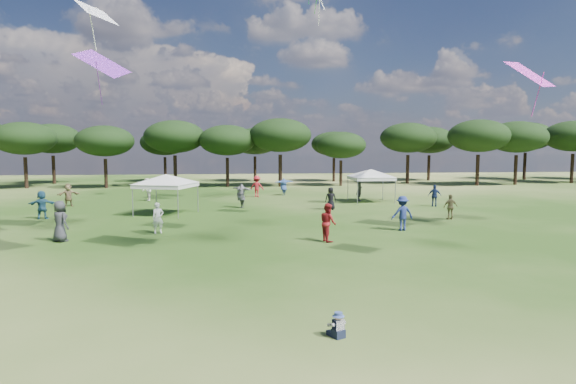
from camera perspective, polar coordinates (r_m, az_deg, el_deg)
The scene contains 6 objects.
ground at distance 10.17m, azimuth 5.30°, elevation -20.31°, with size 140.00×140.00×0.00m, color #2B4B16.
tree_line at distance 56.55m, azimuth -2.13°, elevation 6.39°, with size 108.78×17.63×7.77m.
tent_left at distance 32.22m, azimuth -14.27°, elevation 1.84°, with size 6.23×6.23×2.94m.
tent_right at distance 39.03m, azimuth 9.82°, elevation 2.50°, with size 6.43×6.43×2.93m.
toddler at distance 11.62m, azimuth 5.90°, elevation -15.51°, with size 0.46×0.49×0.60m.
festival_crowd at distance 33.77m, azimuth -6.13°, elevation -0.65°, with size 28.31×22.80×1.93m.
Camera 1 is at (-1.90, -8.97, 4.40)m, focal length 30.00 mm.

